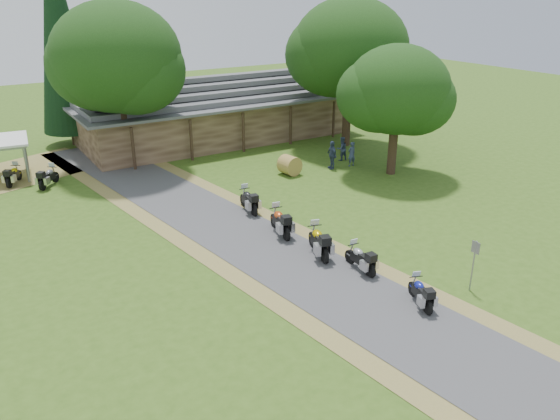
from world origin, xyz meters
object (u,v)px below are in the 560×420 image
motorcycle_row_c (319,240)px  motorcycle_carport_b (48,176)px  motorcycle_row_a (421,291)px  hay_bale (290,165)px  motorcycle_carport_a (13,174)px  lodge (216,107)px  motorcycle_row_d (280,220)px  motorcycle_row_b (360,257)px  motorcycle_row_e (249,199)px

motorcycle_row_c → motorcycle_carport_b: (-8.41, 15.78, -0.08)m
motorcycle_row_a → hay_bale: hay_bale is taller
motorcycle_carport_a → hay_bale: size_ratio=1.50×
lodge → motorcycle_carport_b: lodge is taller
motorcycle_row_d → lodge: bearing=-5.3°
hay_bale → motorcycle_row_c: bearing=-116.1°
lodge → hay_bale: 10.73m
motorcycle_carport_a → motorcycle_carport_b: bearing=-102.2°
motorcycle_row_a → motorcycle_row_b: bearing=23.4°
motorcycle_row_e → motorcycle_carport_a: 14.96m
motorcycle_row_e → lodge: bearing=-12.2°
motorcycle_row_b → motorcycle_row_d: size_ratio=0.86×
motorcycle_row_a → motorcycle_row_d: 8.20m
hay_bale → motorcycle_carport_a: bearing=154.6°
motorcycle_carport_a → motorcycle_carport_b: size_ratio=0.98×
motorcycle_row_b → motorcycle_row_a: bearing=-174.2°
motorcycle_carport_a → hay_bale: motorcycle_carport_a is taller
motorcycle_row_c → hay_bale: bearing=-9.4°
lodge → hay_bale: bearing=-89.9°
motorcycle_row_a → hay_bale: 16.01m
motorcycle_carport_a → lodge: bearing=-48.4°
motorcycle_row_b → motorcycle_carport_a: size_ratio=0.97×
motorcycle_row_a → motorcycle_row_e: bearing=25.4°
motorcycle_row_b → hay_bale: size_ratio=1.45×
motorcycle_row_a → motorcycle_row_b: 3.28m
motorcycle_row_c → motorcycle_carport_b: motorcycle_row_c is taller
motorcycle_carport_b → motorcycle_row_b: bearing=-113.4°
motorcycle_row_b → motorcycle_row_d: (-0.93, 4.84, 0.10)m
motorcycle_row_c → motorcycle_carport_b: bearing=44.7°
lodge → motorcycle_carport_a: 15.56m
lodge → motorcycle_row_a: 26.42m
motorcycle_row_a → motorcycle_row_d: motorcycle_row_d is taller
motorcycle_row_c → motorcycle_row_e: motorcycle_row_c is taller
motorcycle_row_a → motorcycle_carport_b: 23.06m
motorcycle_row_d → hay_bale: (5.24, 7.35, -0.10)m
motorcycle_row_c → motorcycle_row_b: bearing=-145.9°
motorcycle_row_e → motorcycle_carport_b: 12.70m
motorcycle_row_c → motorcycle_row_d: 2.79m
lodge → motorcycle_row_b: size_ratio=12.16×
motorcycle_row_b → motorcycle_row_e: motorcycle_row_e is taller
motorcycle_row_a → motorcycle_carport_b: motorcycle_carport_b is taller
motorcycle_row_c → hay_bale: motorcycle_row_c is taller
motorcycle_row_d → motorcycle_carport_b: 15.34m
motorcycle_row_c → motorcycle_carport_b: 17.88m
motorcycle_row_e → hay_bale: bearing=-44.9°
motorcycle_row_b → hay_bale: (4.31, 12.19, 0.00)m
motorcycle_carport_a → motorcycle_row_e: bearing=-109.4°
motorcycle_row_b → motorcycle_row_c: motorcycle_row_c is taller
motorcycle_row_e → hay_bale: size_ratio=1.60×
motorcycle_row_b → motorcycle_row_e: 8.23m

